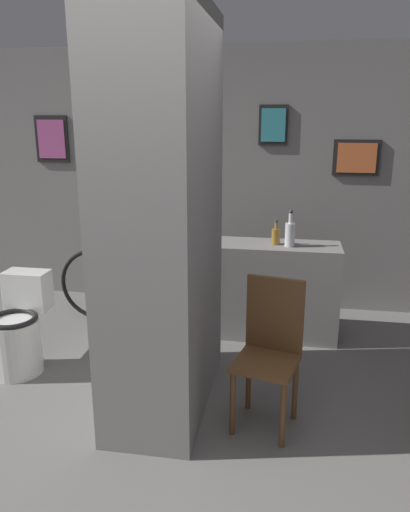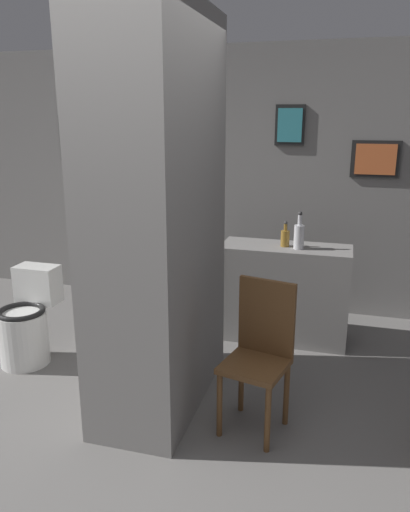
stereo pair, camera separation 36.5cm
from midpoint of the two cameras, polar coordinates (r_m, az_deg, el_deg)
name	(u,v)px [view 1 (the left image)]	position (r m, az deg, el deg)	size (l,w,h in m)	color
ground_plane	(126,453)	(3.26, -12.44, -21.26)	(14.00, 14.00, 0.00)	slate
wall_back	(203,180)	(5.17, -2.28, 8.69)	(8.00, 0.09, 2.60)	gray
pillar_center	(164,219)	(3.24, -7.98, 4.18)	(0.61, 1.27, 2.60)	gray
counter_shelf	(275,290)	(4.50, 5.72, -3.95)	(1.11, 0.44, 0.85)	gray
toilet	(18,331)	(4.25, -22.91, -7.97)	(0.39, 0.55, 0.75)	silver
chair_near_pillar	(270,348)	(3.22, 4.14, -10.46)	(0.45, 0.45, 0.96)	brown
bicycle	(144,286)	(4.82, -9.11, -3.44)	(1.69, 0.42, 0.76)	black
bottle_tall	(290,233)	(4.29, 7.32, 2.58)	(0.09, 0.09, 0.32)	silver
bottle_short	(276,235)	(4.35, 5.74, 2.32)	(0.08, 0.08, 0.22)	olive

